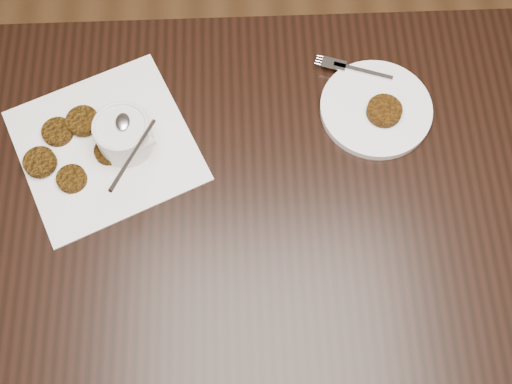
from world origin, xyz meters
TOP-DOWN VIEW (x-y plane):
  - floor at (0.00, 0.00)m, footprint 4.00×4.00m
  - table at (0.07, 0.09)m, footprint 1.32×0.85m
  - napkin at (-0.29, 0.26)m, footprint 0.36×0.36m
  - sauce_ramekin at (-0.26, 0.26)m, footprint 0.14×0.14m
  - patty_cluster at (-0.35, 0.25)m, footprint 0.24×0.24m
  - plate_with_patty at (0.16, 0.31)m, footprint 0.24×0.24m

SIDE VIEW (x-z plane):
  - floor at x=0.00m, z-range 0.00..0.00m
  - table at x=0.07m, z-range 0.00..0.75m
  - napkin at x=-0.29m, z-range 0.75..0.75m
  - patty_cluster at x=-0.35m, z-range 0.75..0.77m
  - plate_with_patty at x=0.16m, z-range 0.75..0.78m
  - sauce_ramekin at x=-0.26m, z-range 0.75..0.88m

